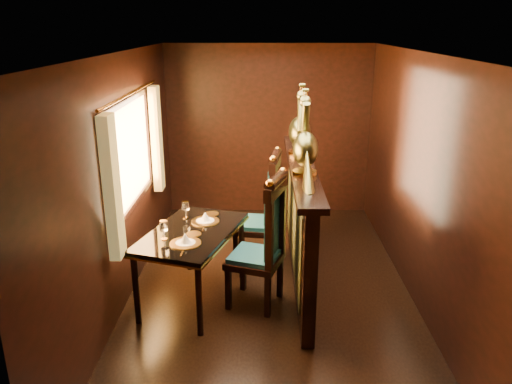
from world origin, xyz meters
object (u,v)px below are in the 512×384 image
peacock_right (300,118)px  chair_left (267,239)px  dining_table (192,237)px  chair_right (267,207)px  peacock_left (306,134)px

peacock_right → chair_left: bearing=-110.7°
dining_table → chair_right: size_ratio=1.05×
peacock_left → peacock_right: bearing=90.0°
chair_left → peacock_left: bearing=42.2°
peacock_left → chair_right: bearing=115.1°
chair_right → peacock_right: (0.35, 0.04, 1.03)m
dining_table → peacock_right: size_ratio=1.82×
chair_right → peacock_left: (0.35, -0.76, 1.03)m
chair_left → chair_right: (0.01, 0.91, -0.01)m
chair_right → peacock_left: size_ratio=1.75×
chair_left → peacock_right: 1.45m
dining_table → peacock_right: bearing=53.5°
dining_table → peacock_right: peacock_right is taller
dining_table → peacock_right: 1.76m
chair_right → peacock_left: peacock_left is taller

